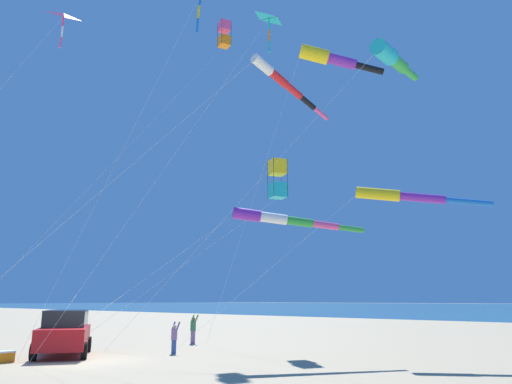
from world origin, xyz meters
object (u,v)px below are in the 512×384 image
at_px(cooler_box, 5,357).
at_px(person_child_green_jacket, 174,336).
at_px(kite_windsock_black_fish_shape, 282,82).
at_px(person_child_grey_jacket, 193,328).
at_px(kite_box_teal_far_right, 277,179).
at_px(kite_delta_green_low_center, 269,19).
at_px(kite_windsock_orange_high_right, 392,58).
at_px(kite_windsock_rainbow_low_near, 329,58).
at_px(parked_car, 65,332).
at_px(kite_windsock_blue_topmost, 281,219).
at_px(kite_windsock_long_streamer_left, 401,196).
at_px(kite_box_long_streamer_right, 224,34).
at_px(kite_delta_small_distant, 63,17).

xyz_separation_m(cooler_box, person_child_green_jacket, (-6.17, 2.22, 0.52)).
bearing_deg(kite_windsock_black_fish_shape, cooler_box, -47.54).
relative_size(person_child_grey_jacket, kite_box_teal_far_right, 0.16).
bearing_deg(kite_delta_green_low_center, kite_windsock_black_fish_shape, 52.98).
bearing_deg(person_child_grey_jacket, kite_windsock_orange_high_right, 107.25).
distance_m(kite_windsock_rainbow_low_near, kite_windsock_orange_high_right, 3.85).
relative_size(kite_windsock_black_fish_shape, kite_delta_green_low_center, 0.86).
xyz_separation_m(person_child_green_jacket, person_child_grey_jacket, (-3.76, -3.16, 0.09)).
distance_m(parked_car, person_child_grey_jacket, 7.41).
xyz_separation_m(kite_windsock_black_fish_shape, kite_windsock_orange_high_right, (-6.18, 2.05, 2.80)).
bearing_deg(person_child_grey_jacket, kite_windsock_rainbow_low_near, 114.54).
xyz_separation_m(kite_windsock_blue_topmost, kite_box_teal_far_right, (-3.50, -3.08, 2.92)).
bearing_deg(person_child_green_jacket, kite_windsock_black_fish_shape, 99.36).
distance_m(person_child_grey_jacket, kite_windsock_orange_high_right, 17.39).
bearing_deg(kite_box_teal_far_right, kite_windsock_long_streamer_left, 95.56).
xyz_separation_m(parked_car, kite_box_long_streamer_right, (-10.39, -1.51, 19.09)).
bearing_deg(kite_box_long_streamer_right, cooler_box, 9.06).
height_order(kite_windsock_blue_topmost, kite_windsock_rainbow_low_near, kite_windsock_rainbow_low_near).
distance_m(kite_box_long_streamer_right, kite_windsock_rainbow_low_near, 9.46).
bearing_deg(kite_delta_small_distant, kite_box_long_streamer_right, -168.06).
distance_m(kite_box_teal_far_right, kite_delta_small_distant, 12.66).
bearing_deg(cooler_box, kite_delta_small_distant, 142.27).
xyz_separation_m(kite_windsock_blue_topmost, kite_delta_small_distant, (7.17, -6.42, 8.88)).
height_order(kite_box_teal_far_right, kite_windsock_long_streamer_left, kite_box_teal_far_right).
bearing_deg(kite_box_teal_far_right, person_child_grey_jacket, -73.52).
xyz_separation_m(person_child_green_jacket, kite_windsock_blue_topmost, (-1.68, 4.73, 4.86)).
distance_m(parked_car, kite_box_teal_far_right, 12.43).
relative_size(parked_car, kite_windsock_long_streamer_left, 0.35).
relative_size(person_child_grey_jacket, kite_windsock_orange_high_right, 0.10).
bearing_deg(parked_car, kite_box_long_streamer_right, -171.74).
relative_size(parked_car, kite_windsock_black_fish_shape, 0.33).
bearing_deg(kite_windsock_rainbow_low_near, parked_car, -32.25).
height_order(person_child_green_jacket, kite_windsock_blue_topmost, kite_windsock_blue_topmost).
bearing_deg(person_child_grey_jacket, person_child_green_jacket, 40.04).
height_order(kite_delta_green_low_center, kite_windsock_orange_high_right, kite_delta_green_low_center).
distance_m(kite_windsock_black_fish_shape, kite_box_long_streamer_right, 14.38).
bearing_deg(kite_delta_small_distant, kite_box_teal_far_right, 162.63).
relative_size(person_child_green_jacket, kite_windsock_long_streamer_left, 0.10).
bearing_deg(kite_box_long_streamer_right, kite_box_teal_far_right, 75.13).
bearing_deg(kite_delta_small_distant, parked_car, -149.74).
bearing_deg(kite_windsock_blue_topmost, kite_box_long_streamer_right, -119.39).
distance_m(parked_car, kite_windsock_long_streamer_left, 15.59).
xyz_separation_m(kite_windsock_black_fish_shape, kite_delta_green_low_center, (-1.57, -2.09, 4.62)).
height_order(cooler_box, kite_windsock_black_fish_shape, kite_windsock_black_fish_shape).
bearing_deg(kite_windsock_long_streamer_left, parked_car, -49.22).
bearing_deg(kite_windsock_blue_topmost, cooler_box, -41.48).
bearing_deg(kite_windsock_black_fish_shape, kite_delta_small_distant, -48.41).
relative_size(person_child_green_jacket, person_child_grey_jacket, 0.89).
bearing_deg(kite_windsock_blue_topmost, parked_car, -54.62).
height_order(kite_windsock_rainbow_low_near, kite_delta_green_low_center, kite_delta_green_low_center).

